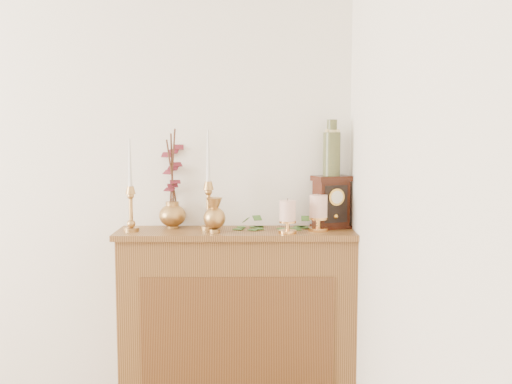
{
  "coord_description": "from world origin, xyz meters",
  "views": [
    {
      "loc": [
        1.47,
        -0.94,
        1.44
      ],
      "look_at": [
        1.49,
        2.05,
        1.13
      ],
      "focal_mm": 42.0,
      "sensor_mm": 36.0,
      "label": 1
    }
  ],
  "objects_px": {
    "candlestick_center": "(208,198)",
    "ceramic_vase": "(332,151)",
    "candlestick_left": "(131,201)",
    "bud_vase": "(215,216)",
    "mantel_clock": "(331,202)",
    "ginger_jar": "(173,183)"
  },
  "relations": [
    {
      "from": "bud_vase",
      "to": "ceramic_vase",
      "type": "distance_m",
      "value": 0.7
    },
    {
      "from": "ginger_jar",
      "to": "mantel_clock",
      "type": "bearing_deg",
      "value": -3.65
    },
    {
      "from": "candlestick_center",
      "to": "mantel_clock",
      "type": "height_order",
      "value": "candlestick_center"
    },
    {
      "from": "candlestick_left",
      "to": "ceramic_vase",
      "type": "relative_size",
      "value": 1.62
    },
    {
      "from": "mantel_clock",
      "to": "candlestick_left",
      "type": "bearing_deg",
      "value": 165.58
    },
    {
      "from": "bud_vase",
      "to": "ceramic_vase",
      "type": "xyz_separation_m",
      "value": [
        0.6,
        0.15,
        0.32
      ]
    },
    {
      "from": "candlestick_center",
      "to": "bud_vase",
      "type": "distance_m",
      "value": 0.13
    },
    {
      "from": "candlestick_left",
      "to": "candlestick_center",
      "type": "xyz_separation_m",
      "value": [
        0.39,
        0.04,
        0.01
      ]
    },
    {
      "from": "candlestick_left",
      "to": "ceramic_vase",
      "type": "bearing_deg",
      "value": 5.44
    },
    {
      "from": "candlestick_center",
      "to": "ginger_jar",
      "type": "relative_size",
      "value": 0.99
    },
    {
      "from": "candlestick_center",
      "to": "candlestick_left",
      "type": "bearing_deg",
      "value": -174.52
    },
    {
      "from": "candlestick_center",
      "to": "ceramic_vase",
      "type": "relative_size",
      "value": 1.76
    },
    {
      "from": "candlestick_left",
      "to": "mantel_clock",
      "type": "xyz_separation_m",
      "value": [
        1.03,
        0.1,
        -0.02
      ]
    },
    {
      "from": "bud_vase",
      "to": "candlestick_center",
      "type": "bearing_deg",
      "value": 111.8
    },
    {
      "from": "bud_vase",
      "to": "ceramic_vase",
      "type": "relative_size",
      "value": 0.61
    },
    {
      "from": "candlestick_center",
      "to": "ceramic_vase",
      "type": "bearing_deg",
      "value": 5.41
    },
    {
      "from": "candlestick_center",
      "to": "ceramic_vase",
      "type": "xyz_separation_m",
      "value": [
        0.64,
        0.06,
        0.24
      ]
    },
    {
      "from": "bud_vase",
      "to": "mantel_clock",
      "type": "distance_m",
      "value": 0.62
    },
    {
      "from": "candlestick_center",
      "to": "ginger_jar",
      "type": "xyz_separation_m",
      "value": [
        -0.2,
        0.11,
        0.07
      ]
    },
    {
      "from": "ginger_jar",
      "to": "mantel_clock",
      "type": "relative_size",
      "value": 1.89
    },
    {
      "from": "ginger_jar",
      "to": "bud_vase",
      "type": "bearing_deg",
      "value": -40.87
    },
    {
      "from": "candlestick_center",
      "to": "mantel_clock",
      "type": "xyz_separation_m",
      "value": [
        0.64,
        0.06,
        -0.03
      ]
    }
  ]
}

